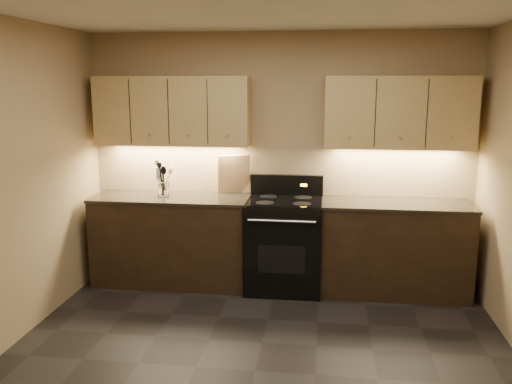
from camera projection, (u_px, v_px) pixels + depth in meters
floor at (255, 371)px, 3.99m from camera, size 4.00×4.00×0.00m
ceiling at (255, 1)px, 3.48m from camera, size 4.00×4.00×0.00m
wall_back at (280, 159)px, 5.68m from camera, size 4.00×0.04×2.60m
counter_left at (172, 240)px, 5.69m from camera, size 1.62×0.62×0.93m
counter_right at (394, 248)px, 5.41m from camera, size 1.46×0.62×0.93m
stove at (284, 243)px, 5.52m from camera, size 0.76×0.68×1.14m
upper_cab_left at (172, 111)px, 5.57m from camera, size 1.60×0.30×0.70m
upper_cab_right at (399, 113)px, 5.29m from camera, size 1.44×0.30×0.70m
outlet_plate at (160, 173)px, 5.87m from camera, size 0.08×0.01×0.12m
utensil_crock at (163, 190)px, 5.62m from camera, size 0.13×0.13×0.15m
cutting_board at (234, 174)px, 5.71m from camera, size 0.36×0.21×0.42m
wooden_spoon at (161, 180)px, 5.60m from camera, size 0.16×0.14×0.31m
black_spoon at (163, 180)px, 5.61m from camera, size 0.09×0.09×0.30m
black_turner at (163, 178)px, 5.57m from camera, size 0.15×0.12×0.36m
steel_spatula at (166, 177)px, 5.60m from camera, size 0.20×0.12×0.39m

